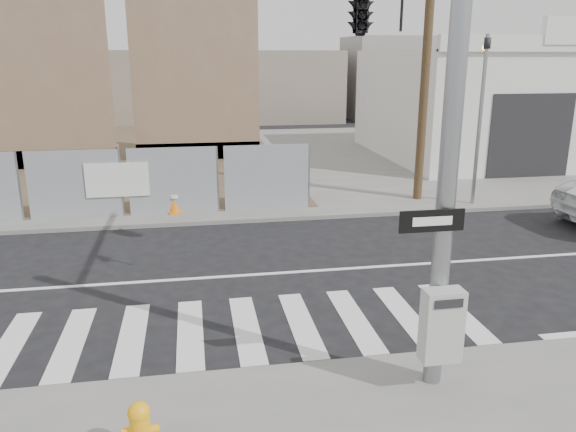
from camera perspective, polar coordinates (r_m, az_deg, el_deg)
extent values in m
plane|color=black|center=(12.55, -5.36, -6.10)|extent=(100.00, 100.00, 0.00)
cube|color=slate|center=(26.03, -7.87, 5.62)|extent=(50.00, 20.00, 0.12)
cylinder|color=gray|center=(7.65, 16.18, 7.16)|extent=(0.26, 0.26, 7.00)
cube|color=#B2B2AF|center=(8.12, 15.34, -10.67)|extent=(0.55, 0.30, 1.05)
cube|color=black|center=(7.61, 14.41, -0.48)|extent=(0.90, 0.03, 0.30)
cube|color=silver|center=(7.59, 14.48, -0.52)|extent=(0.55, 0.01, 0.12)
imported|color=black|center=(11.52, 7.43, 20.17)|extent=(0.53, 2.48, 1.00)
cylinder|color=gray|center=(18.55, 18.90, 9.04)|extent=(0.12, 0.12, 5.20)
imported|color=black|center=(18.45, 19.62, 16.74)|extent=(0.16, 0.20, 1.00)
cube|color=brown|center=(25.37, -24.60, 13.32)|extent=(6.00, 0.50, 8.00)
cube|color=brown|center=(26.09, -23.47, 5.49)|extent=(6.00, 1.30, 0.80)
cube|color=brown|center=(25.61, -9.38, 14.53)|extent=(5.50, 0.50, 8.00)
cube|color=brown|center=(26.34, -9.04, 6.70)|extent=(5.50, 1.30, 0.80)
cube|color=silver|center=(28.80, 21.59, 10.60)|extent=(12.00, 10.00, 4.80)
cube|color=black|center=(23.59, 23.43, 7.46)|extent=(3.40, 0.06, 3.20)
cylinder|color=#503E25|center=(18.60, 13.98, 16.86)|extent=(0.28, 0.28, 10.00)
sphere|color=#F9A50D|center=(7.15, -14.91, -18.73)|extent=(0.26, 0.26, 0.26)
cylinder|color=#F9A50D|center=(7.31, -16.02, -20.33)|extent=(0.15, 0.12, 0.10)
cylinder|color=#F9A50D|center=(7.28, -13.50, -20.30)|extent=(0.15, 0.12, 0.10)
cube|color=orange|center=(17.30, -11.44, 0.39)|extent=(0.53, 0.53, 0.03)
cone|color=orange|center=(17.21, -11.51, 1.62)|extent=(0.47, 0.47, 0.80)
cylinder|color=silver|center=(17.18, -11.53, 1.99)|extent=(0.31, 0.31, 0.09)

